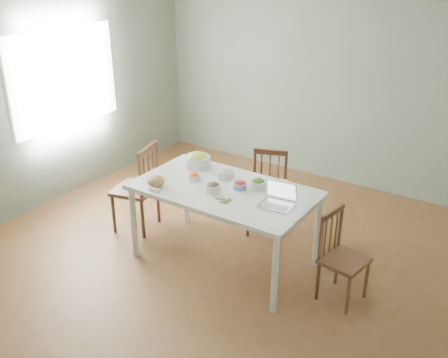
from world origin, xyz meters
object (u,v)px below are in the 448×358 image
Objects in this scene: chair_right at (345,258)px; dining_table at (224,225)px; chair_far at (267,194)px; chair_left at (135,187)px; bowl_squash at (197,160)px; laptop at (276,196)px; bread_boule at (156,181)px.

dining_table is at bearing 102.83° from chair_right.
chair_far is (0.06, 0.76, 0.05)m from dining_table.
chair_far is 1.37m from chair_right.
chair_far is 0.91× the size of chair_left.
laptop is at bearing -16.48° from bowl_squash.
bowl_squash is at bearing 97.05° from chair_left.
laptop is (1.18, 0.28, 0.05)m from bread_boule.
chair_right is 1.85m from bowl_squash.
bread_boule reaches higher than chair_far.
chair_far is at bearing 39.11° from bowl_squash.
dining_table is 2.04× the size of chair_right.
bowl_squash reaches higher than bread_boule.
dining_table is 0.79m from laptop.
bowl_squash reaches higher than chair_right.
chair_left is (-1.22, 0.01, 0.10)m from dining_table.
laptop is at bearing -77.14° from chair_far.
bread_boule is 0.60× the size of bowl_squash.
chair_left is at bearing -158.64° from bowl_squash.
dining_table is 1.90× the size of chair_far.
chair_left is 0.81m from bread_boule.
dining_table is at bearing -28.00° from bowl_squash.
bread_boule is at bearing -172.19° from laptop.
chair_far is at bearing 69.13° from chair_right.
dining_table is 1.73× the size of chair_left.
dining_table is 1.25m from chair_right.
chair_right is at bearing 6.16° from laptop.
chair_left is (-1.28, -0.75, 0.05)m from chair_far.
bowl_squash is (-0.59, -0.48, 0.44)m from chair_far.
bread_boule is 0.56× the size of laptop.
dining_table is 0.78m from bowl_squash.
chair_right reaches higher than dining_table.
bread_boule is (0.64, -0.35, 0.37)m from chair_left.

